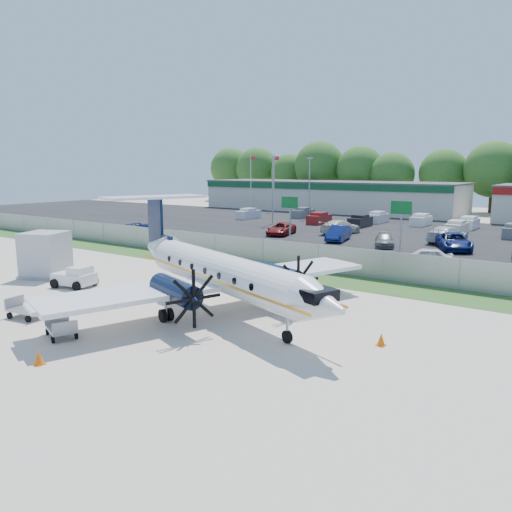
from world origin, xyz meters
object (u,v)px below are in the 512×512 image
Objects in this scene: pushback_tug at (76,277)px; baggage_cart_far at (61,328)px; baggage_cart_near at (27,309)px; service_container at (46,256)px; aircraft at (219,271)px.

pushback_tug is 10.05m from baggage_cart_far.
pushback_tug is 1.35× the size of baggage_cart_far.
baggage_cart_near is 0.56× the size of service_container.
aircraft is 8.17m from baggage_cart_far.
baggage_cart_far is 0.55× the size of service_container.
service_container is (-15.61, -0.25, -0.77)m from aircraft.
aircraft is 9.10× the size of baggage_cart_far.
aircraft is 6.73× the size of pushback_tug.
aircraft reaches higher than baggage_cart_far.
baggage_cart_near is at bearing -55.58° from pushback_tug.
aircraft is 9.06× the size of baggage_cart_near.
baggage_cart_far is at bearing -10.25° from baggage_cart_near.
baggage_cart_far is (7.85, -6.26, -0.22)m from pushback_tug.
baggage_cart_near is at bearing 169.75° from baggage_cart_far.
pushback_tug is at bearing 124.42° from baggage_cart_near.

